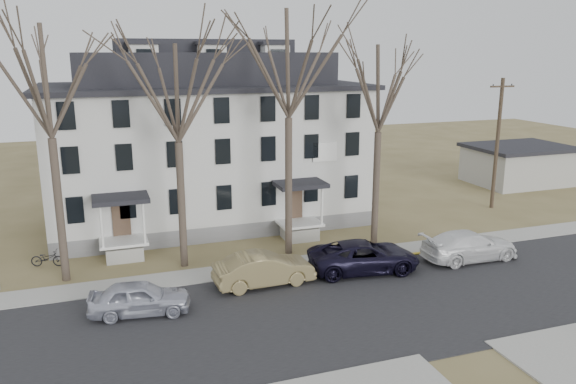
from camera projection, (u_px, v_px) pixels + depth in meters
name	position (u px, v px, depth m)	size (l,w,h in m)	color
ground	(344.00, 334.00, 23.10)	(120.00, 120.00, 0.00)	olive
main_road	(325.00, 313.00, 24.94)	(120.00, 10.00, 0.04)	#27272A
far_sidewalk	(282.00, 266.00, 30.43)	(120.00, 2.00, 0.08)	#A09F97
yellow_curb	(372.00, 261.00, 31.20)	(14.00, 0.25, 0.06)	gold
boarding_house	(206.00, 142.00, 37.60)	(20.80, 12.36, 12.05)	slate
distant_building	(519.00, 164.00, 49.30)	(8.50, 6.50, 3.35)	#A09F97
tree_far_left	(45.00, 73.00, 26.06)	(8.40, 8.40, 13.72)	#473B31
tree_mid_left	(176.00, 86.00, 28.15)	(7.80, 7.80, 12.74)	#473B31
tree_center	(289.00, 56.00, 29.70)	(9.00, 9.00, 14.70)	#473B31
tree_mid_right	(380.00, 82.00, 31.81)	(7.80, 7.80, 12.74)	#473B31
utility_pole_far	(497.00, 142.00, 40.63)	(2.00, 0.28, 9.50)	#3D3023
car_silver	(140.00, 299.00, 24.66)	(1.77, 4.39, 1.50)	silver
car_tan	(264.00, 270.00, 27.72)	(1.74, 4.99, 1.65)	olive
car_navy	(364.00, 257.00, 29.49)	(2.69, 5.83, 1.62)	black
car_white	(470.00, 246.00, 31.14)	(2.26, 5.56, 1.61)	white
bicycle_left	(47.00, 259.00, 30.19)	(0.61, 1.75, 0.92)	black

